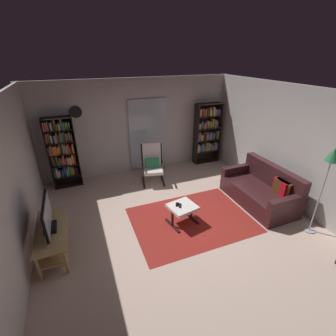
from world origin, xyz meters
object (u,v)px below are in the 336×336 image
at_px(cell_phone, 177,205).
at_px(wall_clock, 76,112).
at_px(tv_stand, 53,236).
at_px(bookshelf_near_sofa, 207,132).
at_px(ottoman, 182,209).
at_px(lounge_armchair, 152,163).
at_px(floor_lamp_by_sofa, 331,163).
at_px(leather_sofa, 261,191).
at_px(tv_remote, 180,206).
at_px(bookshelf_near_tv, 62,150).
at_px(television, 47,217).

height_order(cell_phone, wall_clock, wall_clock).
distance_m(tv_stand, wall_clock, 3.11).
xyz_separation_m(bookshelf_near_sofa, ottoman, (-1.99, -2.55, -0.65)).
bearing_deg(lounge_armchair, tv_stand, -143.34).
bearing_deg(floor_lamp_by_sofa, cell_phone, 152.06).
relative_size(leather_sofa, wall_clock, 5.98).
bearing_deg(ottoman, tv_remote, 174.46).
height_order(leather_sofa, floor_lamp_by_sofa, floor_lamp_by_sofa).
relative_size(bookshelf_near_tv, lounge_armchair, 1.78).
bearing_deg(leather_sofa, bookshelf_near_sofa, 90.30).
bearing_deg(tv_remote, floor_lamp_by_sofa, -1.02).
distance_m(television, wall_clock, 2.94).
distance_m(ottoman, floor_lamp_by_sofa, 2.75).
distance_m(bookshelf_near_tv, leather_sofa, 4.90).
xyz_separation_m(lounge_armchair, floor_lamp_by_sofa, (2.21, -3.10, 0.93)).
distance_m(leather_sofa, wall_clock, 4.83).
bearing_deg(tv_stand, floor_lamp_by_sofa, -15.63).
distance_m(television, ottoman, 2.44).
distance_m(leather_sofa, tv_remote, 2.05).
xyz_separation_m(tv_stand, cell_phone, (2.32, -0.07, 0.10)).
height_order(lounge_armchair, floor_lamp_by_sofa, floor_lamp_by_sofa).
height_order(tv_stand, tv_remote, tv_stand).
xyz_separation_m(tv_stand, bookshelf_near_sofa, (4.40, 2.41, 0.67)).
bearing_deg(bookshelf_near_tv, ottoman, -49.76).
relative_size(tv_stand, lounge_armchair, 1.26).
xyz_separation_m(bookshelf_near_tv, ottoman, (2.14, -2.53, -0.65)).
distance_m(bookshelf_near_sofa, lounge_armchair, 2.11).
bearing_deg(tv_stand, cell_phone, -1.74).
relative_size(cell_phone, wall_clock, 0.48).
bearing_deg(ottoman, leather_sofa, 0.09).
bearing_deg(leather_sofa, bookshelf_near_tv, 148.62).
xyz_separation_m(bookshelf_near_sofa, floor_lamp_by_sofa, (0.24, -3.71, 0.48)).
relative_size(tv_stand, cell_phone, 9.21).
distance_m(television, lounge_armchair, 3.03).
bearing_deg(leather_sofa, lounge_armchair, 135.69).
bearing_deg(ottoman, lounge_armchair, 89.51).
relative_size(lounge_armchair, floor_lamp_by_sofa, 0.59).
relative_size(bookshelf_near_tv, bookshelf_near_sofa, 0.98).
bearing_deg(bookshelf_near_sofa, lounge_armchair, -162.83).
height_order(tv_remote, floor_lamp_by_sofa, floor_lamp_by_sofa).
distance_m(television, cell_phone, 2.34).
relative_size(bookshelf_near_tv, wall_clock, 6.26).
distance_m(tv_stand, floor_lamp_by_sofa, 4.95).
relative_size(bookshelf_near_tv, tv_remote, 12.61).
height_order(ottoman, cell_phone, cell_phone).
xyz_separation_m(bookshelf_near_tv, tv_remote, (2.09, -2.53, -0.57)).
xyz_separation_m(bookshelf_near_sofa, cell_phone, (-2.07, -2.48, -0.57)).
xyz_separation_m(leather_sofa, floor_lamp_by_sofa, (0.23, -1.16, 1.16)).
bearing_deg(bookshelf_near_sofa, bookshelf_near_tv, -179.72).
relative_size(floor_lamp_by_sofa, wall_clock, 5.99).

